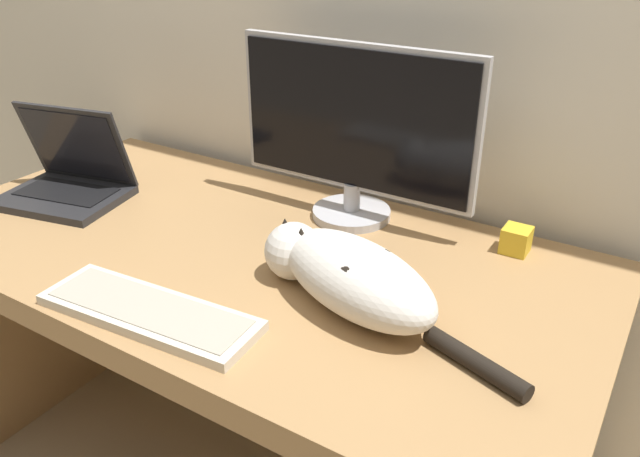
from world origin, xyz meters
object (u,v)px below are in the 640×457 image
object	(u,v)px
monitor	(354,131)
external_keyboard	(149,312)
cat	(348,273)
laptop	(68,180)

from	to	relation	value
monitor	external_keyboard	size ratio (longest dim) A/B	1.35
cat	laptop	bearing A→B (deg)	-164.44
monitor	cat	xyz separation A→B (m)	(0.18, -0.34, -0.15)
external_keyboard	cat	world-z (taller)	cat
laptop	external_keyboard	bearing A→B (deg)	-37.99
laptop	cat	size ratio (longest dim) A/B	0.59
monitor	laptop	distance (m)	0.76
laptop	external_keyboard	size ratio (longest dim) A/B	0.77
laptop	external_keyboard	distance (m)	0.63
monitor	cat	bearing A→B (deg)	-61.85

